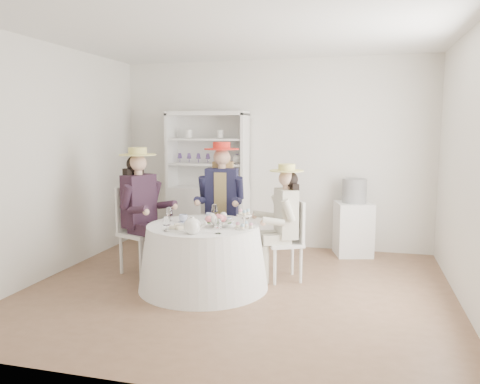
# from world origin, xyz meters

# --- Properties ---
(ground) EXTENTS (4.50, 4.50, 0.00)m
(ground) POSITION_xyz_m (0.00, 0.00, 0.00)
(ground) COLOR brown
(ground) RESTS_ON ground
(ceiling) EXTENTS (4.50, 4.50, 0.00)m
(ceiling) POSITION_xyz_m (0.00, 0.00, 2.70)
(ceiling) COLOR white
(ceiling) RESTS_ON wall_back
(wall_back) EXTENTS (4.50, 0.00, 4.50)m
(wall_back) POSITION_xyz_m (0.00, 2.00, 1.35)
(wall_back) COLOR silver
(wall_back) RESTS_ON ground
(wall_front) EXTENTS (4.50, 0.00, 4.50)m
(wall_front) POSITION_xyz_m (0.00, -2.00, 1.35)
(wall_front) COLOR silver
(wall_front) RESTS_ON ground
(wall_left) EXTENTS (0.00, 4.50, 4.50)m
(wall_left) POSITION_xyz_m (-2.25, 0.00, 1.35)
(wall_left) COLOR silver
(wall_left) RESTS_ON ground
(wall_right) EXTENTS (0.00, 4.50, 4.50)m
(wall_right) POSITION_xyz_m (2.25, 0.00, 1.35)
(wall_right) COLOR silver
(wall_right) RESTS_ON ground
(tea_table) EXTENTS (1.41, 1.41, 0.69)m
(tea_table) POSITION_xyz_m (-0.38, -0.02, 0.34)
(tea_table) COLOR white
(tea_table) RESTS_ON ground
(hutch) EXTENTS (1.33, 0.86, 1.96)m
(hutch) POSITION_xyz_m (-0.91, 1.77, 0.70)
(hutch) COLOR silver
(hutch) RESTS_ON ground
(side_table) EXTENTS (0.57, 0.57, 0.73)m
(side_table) POSITION_xyz_m (1.17, 1.75, 0.36)
(side_table) COLOR silver
(side_table) RESTS_ON ground
(hatbox) EXTENTS (0.40, 0.40, 0.32)m
(hatbox) POSITION_xyz_m (1.17, 1.75, 0.89)
(hatbox) COLOR black
(hatbox) RESTS_ON side_table
(guest_left) EXTENTS (0.63, 0.57, 1.51)m
(guest_left) POSITION_xyz_m (-1.26, 0.28, 0.85)
(guest_left) COLOR silver
(guest_left) RESTS_ON ground
(guest_mid) EXTENTS (0.57, 0.60, 1.56)m
(guest_mid) POSITION_xyz_m (-0.45, 0.91, 0.88)
(guest_mid) COLOR silver
(guest_mid) RESTS_ON ground
(guest_right) EXTENTS (0.56, 0.51, 1.33)m
(guest_right) POSITION_xyz_m (0.42, 0.45, 0.75)
(guest_right) COLOR silver
(guest_right) RESTS_ON ground
(spare_chair) EXTENTS (0.51, 0.51, 1.04)m
(spare_chair) POSITION_xyz_m (-0.56, 1.16, 0.56)
(spare_chair) COLOR silver
(spare_chair) RESTS_ON ground
(teacup_a) EXTENTS (0.11, 0.11, 0.08)m
(teacup_a) POSITION_xyz_m (-0.64, 0.06, 0.73)
(teacup_a) COLOR white
(teacup_a) RESTS_ON tea_table
(teacup_b) EXTENTS (0.09, 0.09, 0.07)m
(teacup_b) POSITION_xyz_m (-0.41, 0.28, 0.73)
(teacup_b) COLOR white
(teacup_b) RESTS_ON tea_table
(teacup_c) EXTENTS (0.08, 0.08, 0.06)m
(teacup_c) POSITION_xyz_m (-0.13, 0.09, 0.73)
(teacup_c) COLOR white
(teacup_c) RESTS_ON tea_table
(flower_bowl) EXTENTS (0.30, 0.30, 0.06)m
(flower_bowl) POSITION_xyz_m (-0.16, -0.04, 0.72)
(flower_bowl) COLOR white
(flower_bowl) RESTS_ON tea_table
(flower_arrangement) EXTENTS (0.19, 0.19, 0.07)m
(flower_arrangement) POSITION_xyz_m (-0.19, -0.09, 0.79)
(flower_arrangement) COLOR pink
(flower_arrangement) RESTS_ON tea_table
(table_teapot) EXTENTS (0.24, 0.17, 0.18)m
(table_teapot) POSITION_xyz_m (-0.34, -0.45, 0.77)
(table_teapot) COLOR white
(table_teapot) RESTS_ON tea_table
(sandwich_plate) EXTENTS (0.26, 0.26, 0.06)m
(sandwich_plate) POSITION_xyz_m (-0.55, -0.32, 0.71)
(sandwich_plate) COLOR white
(sandwich_plate) RESTS_ON tea_table
(cupcake_stand) EXTENTS (0.21, 0.21, 0.20)m
(cupcake_stand) POSITION_xyz_m (0.10, -0.10, 0.77)
(cupcake_stand) COLOR white
(cupcake_stand) RESTS_ON tea_table
(stemware_set) EXTENTS (0.95, 0.92, 0.15)m
(stemware_set) POSITION_xyz_m (-0.38, -0.02, 0.77)
(stemware_set) COLOR white
(stemware_set) RESTS_ON tea_table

